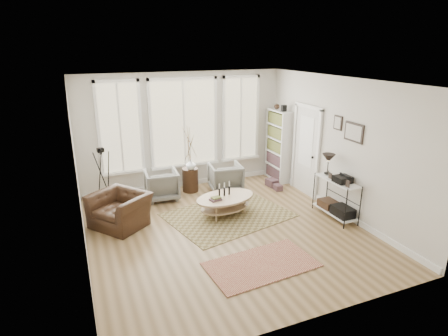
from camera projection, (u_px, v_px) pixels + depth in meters
name	position (u px, v px, depth m)	size (l,w,h in m)	color
room	(227.00, 162.00, 6.99)	(5.50, 5.54, 2.90)	#95774E
bay_window	(184.00, 125.00, 9.29)	(4.14, 0.12, 2.24)	beige
door	(306.00, 149.00, 9.00)	(0.09, 1.06, 2.22)	silver
bookcase	(278.00, 145.00, 9.95)	(0.31, 0.85, 2.06)	white
low_shelf	(336.00, 194.00, 7.86)	(0.38, 1.08, 1.30)	white
wall_art	(349.00, 130.00, 7.52)	(0.04, 0.88, 0.44)	black
rug_main	(228.00, 215.00, 8.08)	(2.46, 1.85, 0.01)	brown
rug_runner	(261.00, 264.00, 6.25)	(1.81, 1.01, 0.01)	maroon
coffee_table	(225.00, 201.00, 8.00)	(1.47, 1.09, 0.61)	tan
armchair_left	(162.00, 185.00, 8.86)	(0.74, 0.77, 0.70)	slate
armchair_right	(225.00, 177.00, 9.32)	(0.76, 0.78, 0.71)	slate
side_table	(190.00, 160.00, 9.18)	(0.40, 0.40, 1.67)	#341F12
vase	(191.00, 165.00, 9.13)	(0.24, 0.24, 0.25)	silver
accent_chair	(120.00, 210.00, 7.53)	(0.92, 1.05, 0.68)	#341F12
tripod_camera	(104.00, 181.00, 8.29)	(0.49, 0.49, 1.39)	black
book_stack_near	(272.00, 183.00, 9.72)	(0.23, 0.29, 0.19)	brown
book_stack_far	(278.00, 187.00, 9.45)	(0.18, 0.23, 0.15)	brown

